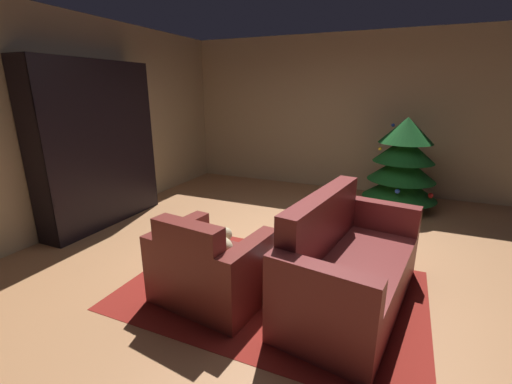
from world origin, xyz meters
The scene contains 11 objects.
ground_plane centered at (0.00, 0.00, 0.00)m, with size 7.91×7.91×0.00m, color #B3784B.
wall_back centered at (0.00, 3.33, 1.39)m, with size 5.95×0.06×2.78m, color tan.
wall_left centered at (-2.94, 0.00, 1.39)m, with size 0.06×6.71×2.78m, color tan.
area_rug centered at (0.12, -0.50, 0.00)m, with size 2.72×1.86×0.01m, color maroon.
bookshelf_unit centered at (-2.69, 0.31, 1.07)m, with size 0.39×1.79×2.19m.
armchair_red centered at (-0.35, -0.84, 0.30)m, with size 1.02×0.86×0.83m.
couch_red centered at (0.77, -0.40, 0.33)m, with size 1.05×1.82×0.97m.
coffee_table centered at (0.20, -0.35, 0.40)m, with size 0.77×0.77×0.44m.
book_stack_on_table centered at (0.17, -0.32, 0.51)m, with size 0.22×0.17×0.14m.
bottle_on_table centered at (0.24, -0.56, 0.53)m, with size 0.07×0.07×0.24m.
decorated_tree centered at (1.13, 2.49, 0.72)m, with size 1.12×1.12×1.43m.
Camera 1 is at (1.09, -3.15, 1.83)m, focal length 23.82 mm.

